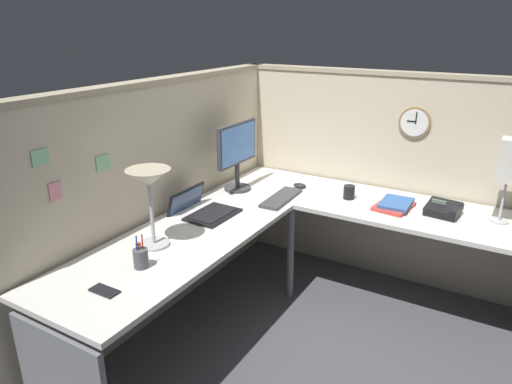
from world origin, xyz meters
name	(u,v)px	position (x,y,z in m)	size (l,w,h in m)	color
ground_plane	(300,312)	(0.00, 0.00, 0.00)	(6.80, 6.80, 0.00)	#47474C
cubicle_wall_back	(161,200)	(-0.36, 0.87, 0.79)	(2.57, 0.12, 1.58)	beige
cubicle_wall_right	(383,177)	(0.87, -0.27, 0.79)	(0.12, 2.37, 1.58)	beige
desk	(300,240)	(-0.15, -0.05, 0.63)	(2.35, 2.15, 0.73)	silver
monitor	(237,151)	(0.22, 0.64, 1.02)	(0.46, 0.20, 0.50)	#38383D
laptop	(201,209)	(-0.29, 0.60, 0.75)	(0.35, 0.39, 0.22)	black
keyboard	(281,198)	(0.19, 0.26, 0.74)	(0.43, 0.14, 0.02)	#38383D
computer_mouse	(300,185)	(0.49, 0.26, 0.75)	(0.06, 0.10, 0.03)	#232326
desk_lamp_dome	(149,184)	(-0.80, 0.54, 1.09)	(0.24, 0.24, 0.44)	#B7BABF
pen_cup	(141,258)	(-1.02, 0.43, 0.78)	(0.08, 0.08, 0.18)	#4C4C51
cell_phone	(105,291)	(-1.28, 0.42, 0.73)	(0.07, 0.14, 0.01)	black
office_phone	(444,210)	(0.47, -0.77, 0.77)	(0.21, 0.23, 0.11)	black
book_stack	(395,205)	(0.44, -0.47, 0.75)	(0.30, 0.24, 0.04)	#BF3F38
desk_lamp_paper	(510,163)	(0.54, -1.09, 1.11)	(0.13, 0.13, 0.53)	#B7BABF
coffee_mug	(349,192)	(0.45, -0.14, 0.78)	(0.08, 0.08, 0.10)	black
wall_clock	(415,122)	(0.82, -0.46, 1.24)	(0.04, 0.22, 0.22)	olive
pinned_note_leftmost	(103,163)	(-0.85, 0.82, 1.18)	(0.10, 0.00, 0.08)	#8CCC99
pinned_note_middle	(55,191)	(-1.17, 0.82, 1.12)	(0.07, 0.00, 0.09)	pink
pinned_note_rightmost	(40,158)	(-1.22, 0.82, 1.30)	(0.09, 0.00, 0.08)	#8CCC99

